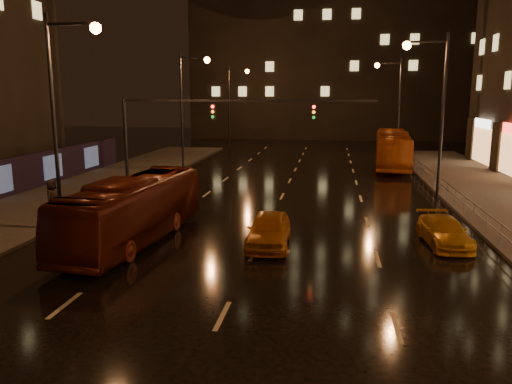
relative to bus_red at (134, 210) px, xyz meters
The scene contains 10 objects.
ground 10.66m from the bus_red, 58.66° to the left, with size 140.00×140.00×0.00m, color black.
sidewalk_left 9.06m from the bus_red, 153.32° to the left, with size 7.00×70.00×0.15m, color #38332D.
building_distant 63.94m from the bus_red, 81.16° to the left, with size 44.00×16.00×36.00m, color black.
traffic_signal 9.61m from the bus_red, 87.24° to the left, with size 15.31×0.32×6.20m.
railing_right 17.20m from the bus_red, 24.11° to the left, with size 0.05×56.00×1.00m.
bus_red is the anchor object (origin of this frame).
bus_curb 29.16m from the bus_red, 61.30° to the left, with size 2.77×11.85×3.30m, color #AB4811.
taxi_near 6.04m from the bus_red, ahead, with size 1.75×4.34×1.48m, color #BA6611.
taxi_far 13.60m from the bus_red, ahead, with size 1.67×4.10×1.19m, color #C88012.
pedestrian_c 6.83m from the bus_red, 150.34° to the left, with size 0.94×0.61×1.93m, color black.
Camera 1 is at (3.03, -9.47, 6.39)m, focal length 35.00 mm.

